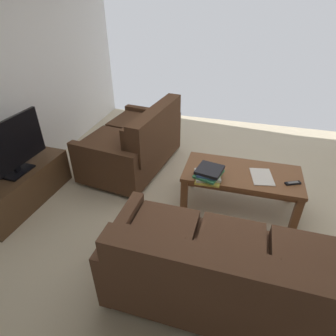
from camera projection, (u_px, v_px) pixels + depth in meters
ground_plane at (219, 214)px, 3.13m from camera, size 5.06×5.34×0.01m
sofa_main at (227, 274)px, 2.05m from camera, size 1.82×0.84×0.82m
loveseat_near at (136, 143)px, 3.75m from camera, size 1.08×1.52×0.90m
coffee_table at (241, 178)px, 3.03m from camera, size 1.24×0.60×0.46m
tv_stand at (24, 188)px, 3.18m from camera, size 0.44×1.20×0.42m
flat_tv at (10, 148)px, 2.90m from camera, size 0.21×0.91×0.59m
book_stack at (208, 174)px, 2.87m from camera, size 0.32×0.34×0.13m
tv_remote at (293, 183)px, 2.81m from camera, size 0.16×0.11×0.02m
loose_magazine at (262, 177)px, 2.92m from camera, size 0.26×0.35×0.01m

